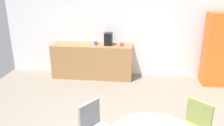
{
  "coord_description": "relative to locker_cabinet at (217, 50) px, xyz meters",
  "views": [
    {
      "loc": [
        0.62,
        -3.01,
        2.38
      ],
      "look_at": [
        0.14,
        1.09,
        0.95
      ],
      "focal_mm": 36.26,
      "sensor_mm": 36.0,
      "label": 1
    }
  ],
  "objects": [
    {
      "name": "wall_back",
      "position": [
        -2.55,
        0.45,
        0.41
      ],
      "size": [
        6.0,
        0.1,
        2.6
      ],
      "primitive_type": "cube",
      "color": "silver",
      "rests_on": "ground_plane"
    },
    {
      "name": "counter_block",
      "position": [
        -3.12,
        0.1,
        -0.44
      ],
      "size": [
        2.11,
        0.6,
        0.9
      ],
      "primitive_type": "cube",
      "color": "#9E7042",
      "rests_on": "ground_plane"
    },
    {
      "name": "locker_cabinet",
      "position": [
        0.0,
        0.0,
        0.0
      ],
      "size": [
        0.6,
        0.5,
        1.78
      ],
      "primitive_type": "cube",
      "color": "orange",
      "rests_on": "ground_plane"
    },
    {
      "name": "chair_olive",
      "position": [
        -1.07,
        -2.68,
        -0.37
      ],
      "size": [
        0.59,
        0.59,
        0.83
      ],
      "color": "silver",
      "rests_on": "ground_plane"
    },
    {
      "name": "chair_gray",
      "position": [
        -2.49,
        -2.87,
        -0.37
      ],
      "size": [
        0.58,
        0.58,
        0.83
      ],
      "color": "silver",
      "rests_on": "ground_plane"
    },
    {
      "name": "mug_white",
      "position": [
        -3.02,
        0.08,
        0.06
      ],
      "size": [
        0.13,
        0.08,
        0.09
      ],
      "color": "#3F66BF",
      "rests_on": "counter_block"
    },
    {
      "name": "mug_green",
      "position": [
        -2.34,
        0.02,
        0.06
      ],
      "size": [
        0.13,
        0.08,
        0.09
      ],
      "color": "#D84C4C",
      "rests_on": "counter_block"
    },
    {
      "name": "coffee_maker",
      "position": [
        -2.68,
        0.1,
        0.17
      ],
      "size": [
        0.2,
        0.24,
        0.32
      ],
      "primitive_type": "cube",
      "color": "black",
      "rests_on": "counter_block"
    }
  ]
}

